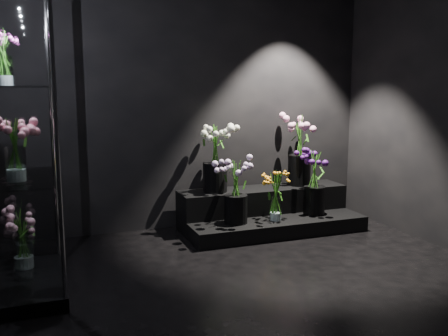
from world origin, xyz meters
TOP-DOWN VIEW (x-y plane):
  - floor at (0.00, 0.00)m, footprint 4.00×4.00m
  - wall_back at (0.00, 2.00)m, footprint 4.00×0.00m
  - display_riser at (0.75, 1.63)m, footprint 1.85×0.82m
  - display_case at (-1.68, 0.72)m, footprint 0.60×1.00m
  - bouquet_orange_bells at (0.70, 1.34)m, footprint 0.28×0.28m
  - bouquet_lilac at (0.29, 1.40)m, footprint 0.39×0.39m
  - bouquet_purple at (1.20, 1.43)m, footprint 0.34×0.34m
  - bouquet_cream_roses at (0.20, 1.75)m, footprint 0.47×0.47m
  - bouquet_pink_roses at (1.19, 1.75)m, footprint 0.43×0.43m
  - bouquet_case_pink at (-1.67, 0.58)m, footprint 0.33×0.33m
  - bouquet_case_magenta at (-1.71, 0.90)m, footprint 0.21×0.21m
  - bouquet_case_base_pink at (-1.67, 0.95)m, footprint 0.38×0.38m

SIDE VIEW (x-z plane):
  - floor at x=0.00m, z-range 0.00..0.00m
  - display_riser at x=0.75m, z-range -0.04..0.38m
  - bouquet_case_base_pink at x=-1.67m, z-range 0.11..0.58m
  - bouquet_orange_bells at x=0.70m, z-range 0.16..0.68m
  - bouquet_lilac at x=0.29m, z-range 0.21..0.84m
  - bouquet_purple at x=1.20m, z-range 0.20..0.89m
  - bouquet_cream_roses at x=0.20m, z-range 0.47..1.16m
  - bouquet_pink_roses at x=1.19m, z-range 0.46..1.24m
  - bouquet_case_pink at x=-1.67m, z-range 0.87..1.30m
  - display_case at x=-1.68m, z-range 0.00..2.19m
  - wall_back at x=0.00m, z-range -0.60..3.40m
  - bouquet_case_magenta at x=-1.71m, z-range 1.51..1.90m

